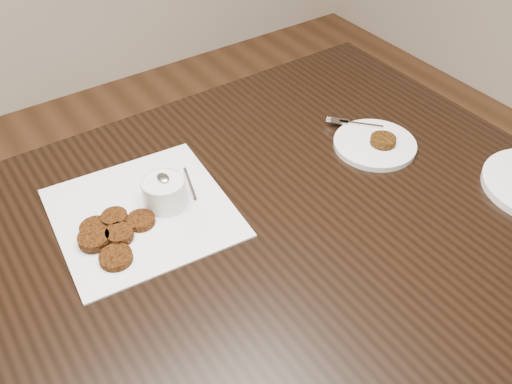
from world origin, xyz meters
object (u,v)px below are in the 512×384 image
table (219,369)px  sauce_ramekin (163,179)px  napkin (143,213)px  plate_with_patty (375,142)px

table → sauce_ramekin: (-0.01, 0.16, 0.44)m
table → napkin: size_ratio=4.66×
napkin → sauce_ramekin: size_ratio=2.67×
table → napkin: napkin is taller
table → napkin: (-0.05, 0.16, 0.38)m
napkin → sauce_ramekin: 0.08m
table → plate_with_patty: 0.60m
sauce_ramekin → plate_with_patty: bearing=-11.0°
napkin → sauce_ramekin: bearing=-3.9°
table → sauce_ramekin: bearing=92.0°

